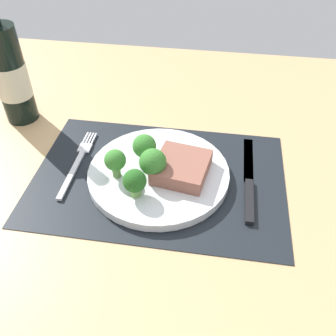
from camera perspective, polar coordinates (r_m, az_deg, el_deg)
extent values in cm
cube|color=tan|center=(69.84, -1.41, -2.43)|extent=(140.00, 110.00, 3.00)
cube|color=black|center=(68.69, -1.43, -1.45)|extent=(45.87, 31.03, 0.30)
cylinder|color=silver|center=(68.03, -1.44, -0.87)|extent=(25.64, 25.64, 1.60)
cube|color=#8C5647|center=(65.88, 2.06, -0.04)|extent=(10.55, 10.94, 2.76)
cylinder|color=#5B8942|center=(66.37, -7.87, -0.52)|extent=(1.47, 1.47, 2.08)
sphere|color=#387A2D|center=(64.62, -8.09, 1.21)|extent=(3.78, 3.78, 3.78)
cylinder|color=#5B8942|center=(69.40, -3.55, 1.74)|extent=(1.39, 1.39, 1.38)
sphere|color=#387A2D|center=(67.78, -3.64, 3.37)|extent=(4.36, 4.36, 4.36)
cylinder|color=#6B994C|center=(62.86, -4.99, -3.57)|extent=(1.85, 1.85, 1.54)
sphere|color=#235B1E|center=(61.13, -5.13, -1.97)|extent=(3.95, 3.95, 3.95)
cylinder|color=#5B8942|center=(65.72, -2.28, -0.91)|extent=(1.73, 1.73, 1.53)
sphere|color=#387A2D|center=(63.85, -2.34, 0.92)|extent=(4.75, 4.75, 4.75)
cube|color=silver|center=(70.98, -14.53, -0.92)|extent=(1.00, 13.00, 0.50)
cube|color=silver|center=(76.35, -12.59, 3.03)|extent=(2.40, 2.60, 0.40)
cube|color=silver|center=(78.89, -12.51, 4.50)|extent=(0.30, 3.60, 0.35)
cube|color=silver|center=(78.70, -12.10, 4.47)|extent=(0.30, 3.60, 0.35)
cube|color=silver|center=(78.51, -11.69, 4.43)|extent=(0.30, 3.60, 0.35)
cube|color=silver|center=(78.32, -11.27, 4.40)|extent=(0.30, 3.60, 0.35)
cube|color=black|center=(65.32, 12.32, -4.91)|extent=(1.40, 10.00, 0.80)
cube|color=silver|center=(73.86, 12.22, 1.45)|extent=(1.80, 13.00, 0.30)
cylinder|color=black|center=(85.03, -22.90, 12.86)|extent=(6.74, 6.74, 20.53)
cylinder|color=beige|center=(85.49, -22.71, 12.27)|extent=(6.87, 6.87, 7.19)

